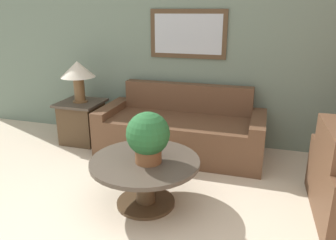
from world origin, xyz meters
TOP-DOWN VIEW (x-y plane):
  - wall_back at (-0.00, 2.90)m, footprint 7.12×0.09m
  - couch_main at (0.02, 2.39)m, footprint 2.12×0.89m
  - coffee_table at (0.01, 1.09)m, footprint 1.04×1.04m
  - side_table at (-1.42, 2.35)m, footprint 0.59×0.59m
  - table_lamp at (-1.42, 2.35)m, footprint 0.47×0.47m
  - potted_plant_on_table at (0.06, 1.06)m, footprint 0.40×0.40m

SIDE VIEW (x-z plane):
  - couch_main at x=0.02m, z-range -0.14..0.73m
  - side_table at x=-1.42m, z-range 0.01..0.60m
  - coffee_table at x=0.01m, z-range 0.11..0.58m
  - potted_plant_on_table at x=0.06m, z-range 0.49..0.97m
  - table_lamp at x=-1.42m, z-range 0.73..1.29m
  - wall_back at x=0.00m, z-range 0.00..2.60m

